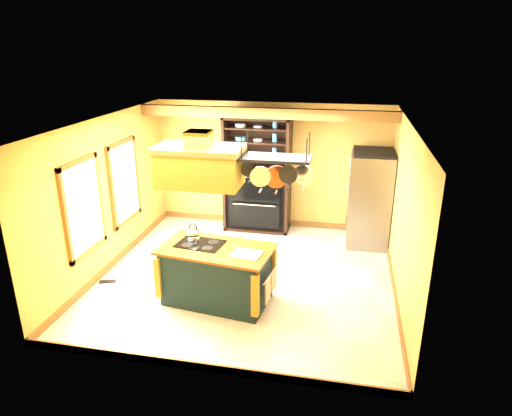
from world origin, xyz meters
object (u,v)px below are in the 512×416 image
(pot_rack, at_px, (276,165))
(hutch, at_px, (258,187))
(range_hood, at_px, (200,164))
(refrigerator, at_px, (369,200))
(kitchen_island, at_px, (217,274))

(pot_rack, xyz_separation_m, hutch, (-0.87, 3.08, -1.33))
(range_hood, height_order, pot_rack, same)
(refrigerator, bearing_deg, pot_rack, -118.02)
(kitchen_island, bearing_deg, range_hood, -172.01)
(kitchen_island, xyz_separation_m, refrigerator, (2.37, 2.75, 0.44))
(kitchen_island, distance_m, refrigerator, 3.66)
(kitchen_island, bearing_deg, refrigerator, 57.00)
(kitchen_island, distance_m, pot_rack, 2.01)
(kitchen_island, distance_m, range_hood, 1.77)
(refrigerator, bearing_deg, range_hood, -132.95)
(range_hood, relative_size, hutch, 0.52)
(kitchen_island, xyz_separation_m, range_hood, (-0.20, -0.00, 1.75))
(refrigerator, xyz_separation_m, hutch, (-2.33, 0.33, 0.03))
(pot_rack, relative_size, refrigerator, 0.57)
(hutch, bearing_deg, range_hood, -94.37)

